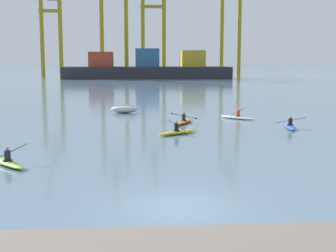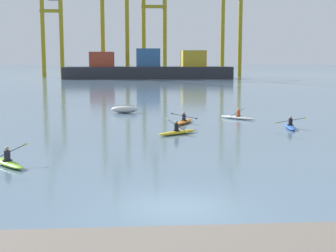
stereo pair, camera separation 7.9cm
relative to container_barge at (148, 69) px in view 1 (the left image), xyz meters
name	(u,v)px [view 1 (the left image)]	position (x,y,z in m)	size (l,w,h in m)	color
ground_plane	(177,207)	(-2.31, -111.71, -2.66)	(800.00, 800.00, 0.00)	slate
container_barge	(148,69)	(0.00, 0.00, 0.00)	(44.50, 10.60, 7.94)	#28282D
gantry_crane_west	(50,21)	(-27.15, 10.44, 13.18)	(6.44, 19.37, 33.43)	olive
gantry_crane_west_mid	(113,10)	(-9.14, 6.77, 15.95)	(8.01, 18.68, 36.69)	olive
gantry_crane_east_mid	(153,20)	(2.10, 11.59, 13.86)	(7.39, 19.50, 32.64)	olive
gantry_crane_east	(231,14)	(24.62, 10.37, 15.39)	(6.39, 17.24, 36.01)	olive
capsized_dinghy	(124,109)	(-4.75, -82.18, -2.31)	(2.76, 1.56, 0.76)	beige
kayak_yellow	(177,132)	(-0.81, -95.55, -2.49)	(3.08, 2.52, 1.03)	yellow
kayak_orange	(184,121)	(0.24, -90.07, -2.49)	(2.08, 3.34, 0.95)	orange
kayak_white	(237,117)	(5.16, -87.55, -2.49)	(2.86, 2.80, 0.95)	silver
kayak_lime	(7,162)	(-10.03, -104.61, -2.49)	(2.57, 3.04, 1.02)	#7ABC2D
kayak_blue	(290,126)	(7.91, -93.36, -2.49)	(2.23, 3.45, 0.95)	#2856B2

